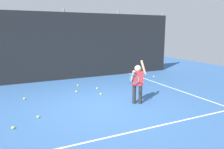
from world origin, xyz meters
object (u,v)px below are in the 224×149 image
Objects in this scene: tennis_ball_1 at (154,76)px; tennis_ball_5 at (38,117)px; tennis_ball_0 at (24,99)px; tennis_player at (137,81)px; tennis_ball_6 at (78,85)px; tennis_ball_2 at (13,128)px; tennis_ball_3 at (97,88)px; tennis_ball_4 at (76,92)px; tennis_ball_7 at (101,94)px.

tennis_ball_5 is at bearing -153.47° from tennis_ball_1.
tennis_player is at bearing -32.16° from tennis_ball_0.
tennis_ball_1 is at bearing 26.53° from tennis_ball_5.
tennis_ball_6 is (2.12, 0.95, 0.00)m from tennis_ball_0.
tennis_ball_0 and tennis_ball_6 have the same top height.
tennis_player is 20.46× the size of tennis_ball_2.
tennis_ball_3 is at bearing 111.93° from tennis_player.
tennis_ball_2 is at bearing -100.48° from tennis_ball_0.
tennis_ball_0 is at bearing 156.97° from tennis_player.
tennis_player is 3.76m from tennis_ball_0.
tennis_ball_4 is 2.48m from tennis_ball_5.
tennis_ball_5 is at bearing -124.67° from tennis_ball_6.
tennis_ball_6 is at bearing 69.54° from tennis_ball_4.
tennis_player is at bearing -64.34° from tennis_ball_7.
tennis_player is 20.46× the size of tennis_ball_0.
tennis_ball_0 is 2.65m from tennis_ball_3.
tennis_ball_3 is 0.86m from tennis_ball_4.
tennis_player is 20.46× the size of tennis_ball_6.
tennis_ball_3 is 3.16m from tennis_ball_5.
tennis_ball_2 is 1.00× the size of tennis_ball_6.
tennis_ball_5 is at bearing -173.45° from tennis_player.
tennis_ball_1 is 3.89m from tennis_ball_7.
tennis_ball_6 is (0.33, 0.88, 0.00)m from tennis_ball_4.
tennis_ball_5 and tennis_ball_6 have the same top height.
tennis_ball_2 is 3.21m from tennis_ball_4.
tennis_ball_2 is at bearing -133.45° from tennis_ball_4.
tennis_ball_6 is (1.92, 2.78, 0.00)m from tennis_ball_5.
tennis_player is 3.16m from tennis_ball_6.
tennis_ball_1 is at bearing 25.40° from tennis_ball_7.
tennis_ball_7 is at bearing -13.84° from tennis_ball_0.
tennis_ball_0 is at bearing -176.46° from tennis_ball_3.
tennis_ball_3 is 0.79m from tennis_ball_7.
tennis_ball_0 is 1.00× the size of tennis_ball_5.
tennis_ball_7 is at bearing -77.11° from tennis_ball_6.
tennis_ball_0 is at bearing -155.87° from tennis_ball_6.
tennis_ball_0 is at bearing -177.76° from tennis_ball_4.
tennis_ball_4 is at bearing -166.75° from tennis_ball_1.
tennis_ball_0 is 1.00× the size of tennis_ball_4.
tennis_ball_3 is at bearing 3.54° from tennis_ball_0.
tennis_ball_4 is at bearing -173.73° from tennis_ball_3.
tennis_player reaches higher than tennis_ball_1.
tennis_ball_6 is 1.00× the size of tennis_ball_7.
tennis_ball_1 is at bearing 55.74° from tennis_player.
tennis_ball_3 is (2.64, 0.16, 0.00)m from tennis_ball_0.
tennis_ball_0 and tennis_ball_7 have the same top height.
tennis_ball_0 is 1.00× the size of tennis_ball_2.
tennis_ball_1 and tennis_ball_4 have the same top height.
tennis_player is at bearing -77.21° from tennis_ball_3.
tennis_ball_5 is (-5.79, -2.89, 0.00)m from tennis_ball_1.
tennis_ball_1 is 7.21m from tennis_ball_2.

